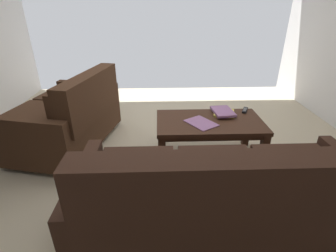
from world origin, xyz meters
TOP-DOWN VIEW (x-y plane):
  - ground_plane at (0.00, 0.00)m, footprint 4.82×5.12m
  - sofa_main at (-0.38, 1.05)m, footprint 1.94×0.86m
  - loveseat_near at (1.06, -0.37)m, footprint 1.11×1.46m
  - coffee_table at (-0.48, -0.03)m, footprint 1.09×0.61m
  - book_stack at (-0.66, -0.18)m, footprint 0.26×0.31m
  - tv_remote at (-0.92, -0.26)m, footprint 0.11×0.16m
  - loose_magazine at (-0.38, 0.04)m, footprint 0.35×0.37m

SIDE VIEW (x-z plane):
  - ground_plane at x=0.00m, z-range -0.01..0.00m
  - loveseat_near at x=1.06m, z-range -0.07..0.80m
  - sofa_main at x=-0.38m, z-range -0.07..0.81m
  - coffee_table at x=-0.48m, z-range 0.16..0.60m
  - loose_magazine at x=-0.38m, z-range 0.45..0.46m
  - tv_remote at x=-0.92m, z-range 0.45..0.47m
  - book_stack at x=-0.66m, z-range 0.45..0.50m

